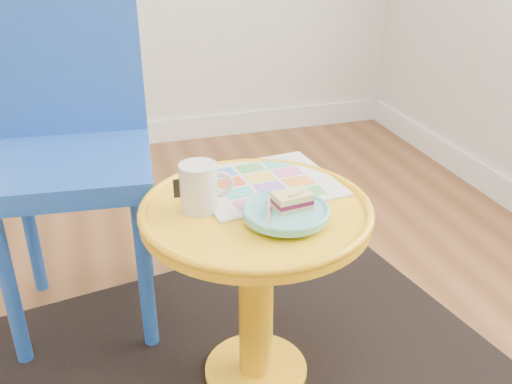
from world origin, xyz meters
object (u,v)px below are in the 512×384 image
object	(u,v)px
mug	(200,186)
plate	(286,213)
newspaper	(264,183)
side_table	(256,260)
chair	(69,135)

from	to	relation	value
mug	plate	world-z (taller)	mug
newspaper	mug	world-z (taller)	mug
side_table	mug	bearing A→B (deg)	166.10
chair	mug	bearing A→B (deg)	-52.16
chair	plate	xyz separation A→B (m)	(0.44, -0.54, -0.03)
chair	side_table	bearing A→B (deg)	-43.97
side_table	chair	bearing A→B (deg)	130.33
mug	side_table	bearing A→B (deg)	-4.22
side_table	newspaper	size ratio (longest dim) A/B	1.57
chair	mug	size ratio (longest dim) A/B	8.03
side_table	chair	size ratio (longest dim) A/B	0.55
newspaper	mug	bearing A→B (deg)	-161.72
newspaper	mug	size ratio (longest dim) A/B	2.80
chair	mug	world-z (taller)	chair
side_table	mug	world-z (taller)	mug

